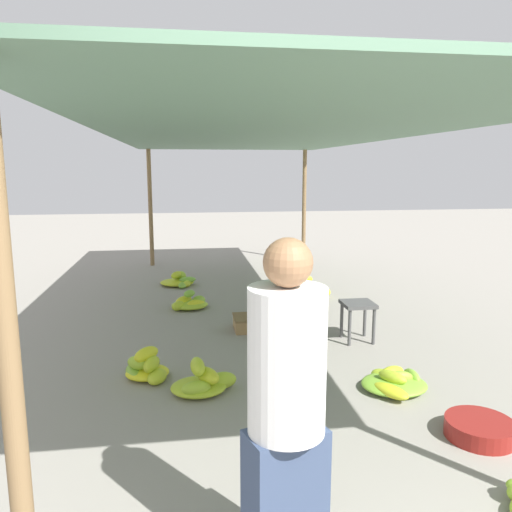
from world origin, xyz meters
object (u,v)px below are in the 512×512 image
basin_black (480,429)px  banana_pile_left_2 (180,281)px  banana_pile_left_1 (189,303)px  banana_pile_left_3 (146,369)px  vendor_foreground (286,412)px  banana_pile_right_3 (394,382)px  stool (358,310)px  crate_near (250,323)px  banana_pile_left_0 (203,382)px  banana_pile_right_1 (296,277)px  banana_pile_right_2 (315,292)px

basin_black → banana_pile_left_2: (-2.12, 5.01, 0.01)m
banana_pile_left_1 → banana_pile_left_3: size_ratio=1.08×
vendor_foreground → banana_pile_left_3: (-0.79, 2.39, -0.74)m
banana_pile_left_3 → banana_pile_right_3: size_ratio=0.73×
stool → crate_near: size_ratio=1.13×
banana_pile_right_3 → banana_pile_left_3: bearing=165.8°
banana_pile_left_1 → banana_pile_right_3: bearing=-58.5°
banana_pile_left_2 → banana_pile_right_3: size_ratio=0.90×
vendor_foreground → basin_black: size_ratio=3.35×
banana_pile_right_3 → crate_near: (-1.02, 1.78, 0.02)m
banana_pile_left_0 → banana_pile_right_3: (1.64, -0.17, -0.03)m
banana_pile_right_3 → crate_near: banana_pile_right_3 is taller
banana_pile_left_1 → banana_pile_right_1: 2.26m
banana_pile_right_2 → banana_pile_right_3: (-0.15, -3.20, -0.00)m
basin_black → banana_pile_left_2: bearing=112.9°
banana_pile_left_0 → banana_pile_right_1: banana_pile_left_0 is taller
basin_black → banana_pile_left_0: 2.16m
vendor_foreground → banana_pile_left_0: bearing=98.2°
basin_black → banana_pile_left_3: bearing=150.2°
banana_pile_right_1 → stool: bearing=-89.6°
stool → banana_pile_left_1: bearing=139.1°
stool → banana_pile_right_3: stool is taller
stool → banana_pile_left_0: size_ratio=0.75×
basin_black → banana_pile_left_3: banana_pile_left_3 is taller
stool → banana_pile_right_2: size_ratio=0.91×
vendor_foreground → banana_pile_right_3: vendor_foreground is taller
banana_pile_right_1 → crate_near: (-1.09, -2.40, 0.01)m
banana_pile_left_0 → banana_pile_right_2: 3.52m
banana_pile_left_3 → crate_near: banana_pile_left_3 is taller
basin_black → banana_pile_right_2: bearing=91.7°
crate_near → stool: bearing=-26.4°
banana_pile_left_3 → crate_near: 1.67m
banana_pile_left_1 → crate_near: bearing=-55.6°
basin_black → banana_pile_left_0: (-1.91, 1.01, 0.03)m
stool → crate_near: (-1.12, 0.55, -0.27)m
stool → banana_pile_right_2: bearing=88.6°
basin_black → banana_pile_left_0: size_ratio=0.82×
banana_pile_left_3 → crate_near: size_ratio=1.24×
banana_pile_left_2 → banana_pile_right_2: size_ratio=1.22×
basin_black → banana_pile_right_2: banana_pile_right_2 is taller
banana_pile_right_2 → banana_pile_left_2: bearing=154.0°
banana_pile_left_3 → stool: bearing=16.9°
basin_black → crate_near: (-1.29, 2.62, 0.02)m
banana_pile_left_3 → banana_pile_right_2: bearing=49.2°
banana_pile_left_0 → crate_near: bearing=68.8°
basin_black → banana_pile_right_1: size_ratio=0.86×
banana_pile_right_2 → banana_pile_left_1: bearing=-167.8°
banana_pile_left_0 → banana_pile_left_2: banana_pile_left_0 is taller
banana_pile_left_1 → basin_black: bearing=-61.4°
banana_pile_left_1 → banana_pile_right_2: banana_pile_left_1 is taller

